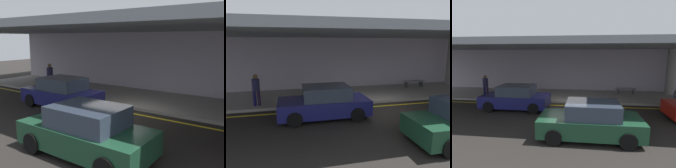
# 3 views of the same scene
# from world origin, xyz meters

# --- Properties ---
(ground_plane) EXTENTS (60.00, 60.00, 0.00)m
(ground_plane) POSITION_xyz_m (0.00, 0.00, 0.00)
(ground_plane) COLOR black
(sidewalk) EXTENTS (26.00, 4.20, 0.15)m
(sidewalk) POSITION_xyz_m (0.00, 3.10, 0.07)
(sidewalk) COLOR gray
(sidewalk) RESTS_ON ground
(lane_stripe_yellow) EXTENTS (26.00, 0.14, 0.01)m
(lane_stripe_yellow) POSITION_xyz_m (0.00, 0.46, 0.00)
(lane_stripe_yellow) COLOR yellow
(lane_stripe_yellow) RESTS_ON ground
(ceiling_overhang) EXTENTS (28.00, 13.20, 0.30)m
(ceiling_overhang) POSITION_xyz_m (0.00, 2.60, 3.95)
(ceiling_overhang) COLOR gray
(ceiling_overhang) RESTS_ON support_column_far_left
(terminal_back_wall) EXTENTS (26.00, 0.30, 3.80)m
(terminal_back_wall) POSITION_xyz_m (0.00, 5.35, 1.90)
(terminal_back_wall) COLOR #B3AAB7
(terminal_back_wall) RESTS_ON ground
(car_navy) EXTENTS (4.10, 1.92, 1.50)m
(car_navy) POSITION_xyz_m (-3.11, -0.57, 0.71)
(car_navy) COLOR navy
(car_navy) RESTS_ON ground
(traveler_with_luggage) EXTENTS (0.38, 0.38, 1.68)m
(traveler_with_luggage) POSITION_xyz_m (-6.37, 1.56, 1.11)
(traveler_with_luggage) COLOR #17144F
(traveler_with_luggage) RESTS_ON sidewalk
(bench_metal) EXTENTS (1.60, 0.50, 0.48)m
(bench_metal) POSITION_xyz_m (4.47, 3.93, 0.50)
(bench_metal) COLOR slate
(bench_metal) RESTS_ON sidewalk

